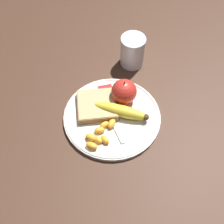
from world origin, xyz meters
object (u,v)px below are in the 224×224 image
bread_slice (97,105)px  fork (111,115)px  juice_glass (133,52)px  apple (124,92)px  banana (121,111)px  jam_packet (106,92)px  plate (112,117)px

bread_slice → fork: bread_slice is taller
juice_glass → apple: juice_glass is taller
banana → bread_slice: 0.07m
banana → jam_packet: bearing=-72.0°
apple → bread_slice: (0.08, 0.01, -0.03)m
plate → banana: banana is taller
banana → fork: bearing=-4.0°
apple → fork: bearing=45.0°
plate → fork: size_ratio=1.71×
juice_glass → apple: (0.07, 0.15, 0.00)m
juice_glass → fork: 0.23m
plate → apple: size_ratio=3.33×
plate → bread_slice: bearing=-48.0°
apple → jam_packet: 0.06m
apple → fork: 0.08m
juice_glass → fork: juice_glass is taller
juice_glass → jam_packet: size_ratio=2.42×
juice_glass → bread_slice: juice_glass is taller
juice_glass → plate: bearing=60.1°
fork → jam_packet: bearing=-10.0°
plate → juice_glass: juice_glass is taller
fork → banana: bearing=-103.2°
fork → jam_packet: 0.08m
jam_packet → fork: bearing=89.2°
fork → jam_packet: jam_packet is taller
jam_packet → apple: bearing=145.8°
banana → jam_packet: size_ratio=3.66×
banana → plate: bearing=-3.1°
plate → apple: (-0.05, -0.05, 0.04)m
plate → banana: size_ratio=1.79×
fork → jam_packet: (-0.00, -0.08, 0.01)m
banana → bread_slice: (0.06, -0.04, -0.01)m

